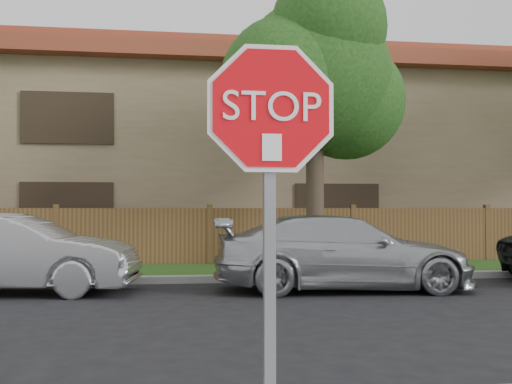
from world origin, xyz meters
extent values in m
cube|color=gray|center=(0.00, 8.15, 0.07)|extent=(70.00, 0.30, 0.15)
cube|color=#1E4714|center=(0.00, 9.80, 0.06)|extent=(70.00, 3.00, 0.12)
cube|color=brown|center=(0.00, 11.40, 0.80)|extent=(70.00, 0.12, 1.60)
cube|color=#887754|center=(0.00, 17.00, 3.00)|extent=(34.00, 8.00, 6.00)
cube|color=brown|center=(0.00, 17.00, 6.25)|extent=(35.20, 9.20, 0.50)
cube|color=brown|center=(0.00, 17.00, 6.85)|extent=(33.00, 5.50, 0.70)
cylinder|color=#382B21|center=(2.50, 9.70, 1.96)|extent=(0.44, 0.44, 3.92)
sphere|color=#164013|center=(2.50, 9.70, 4.90)|extent=(3.80, 3.80, 3.80)
sphere|color=#164013|center=(3.40, 10.00, 4.34)|extent=(3.00, 3.00, 3.00)
sphere|color=#164013|center=(1.70, 9.30, 4.62)|extent=(3.20, 3.20, 3.20)
sphere|color=#164013|center=(2.70, 9.10, 5.95)|extent=(2.80, 2.80, 2.80)
cube|color=gray|center=(-0.49, -1.44, 1.25)|extent=(0.06, 0.06, 2.30)
cylinder|color=white|center=(-0.49, -1.50, 2.15)|extent=(1.01, 0.02, 1.01)
cylinder|color=red|center=(-0.49, -1.51, 2.15)|extent=(0.93, 0.02, 0.93)
cube|color=white|center=(-0.49, -1.53, 1.93)|extent=(0.11, 0.00, 0.15)
imported|color=#A5A6AA|center=(-3.95, 6.92, 0.75)|extent=(4.70, 2.11, 1.50)
imported|color=#AFB3B7|center=(2.28, 6.55, 0.73)|extent=(5.15, 2.36, 1.46)
camera|label=1|loc=(-1.04, -4.77, 1.59)|focal=42.00mm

